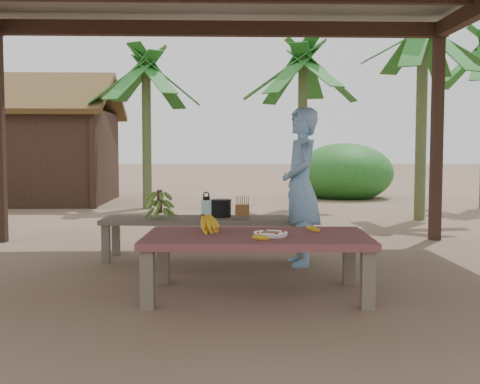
{
  "coord_description": "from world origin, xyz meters",
  "views": [
    {
      "loc": [
        -0.01,
        -5.41,
        1.2
      ],
      "look_at": [
        0.17,
        0.02,
        0.8
      ],
      "focal_mm": 45.0,
      "sensor_mm": 36.0,
      "label": 1
    }
  ],
  "objects_px": {
    "work_table": "(257,242)",
    "water_flask": "(206,213)",
    "plate": "(271,234)",
    "bench": "(206,223)",
    "cooking_pot": "(221,209)",
    "woman": "(301,187)",
    "ripe_banana_bunch": "(203,222)"
  },
  "relations": [
    {
      "from": "work_table",
      "to": "water_flask",
      "type": "distance_m",
      "value": 0.59
    },
    {
      "from": "plate",
      "to": "water_flask",
      "type": "distance_m",
      "value": 0.72
    },
    {
      "from": "bench",
      "to": "cooking_pot",
      "type": "bearing_deg",
      "value": 27.98
    },
    {
      "from": "plate",
      "to": "cooking_pot",
      "type": "xyz_separation_m",
      "value": [
        -0.39,
        1.79,
        0.02
      ]
    },
    {
      "from": "water_flask",
      "to": "plate",
      "type": "bearing_deg",
      "value": -42.91
    },
    {
      "from": "bench",
      "to": "water_flask",
      "type": "bearing_deg",
      "value": -85.43
    },
    {
      "from": "bench",
      "to": "woman",
      "type": "xyz_separation_m",
      "value": [
        0.97,
        -0.34,
        0.41
      ]
    },
    {
      "from": "water_flask",
      "to": "woman",
      "type": "relative_size",
      "value": 0.2
    },
    {
      "from": "work_table",
      "to": "bench",
      "type": "distance_m",
      "value": 1.66
    },
    {
      "from": "plate",
      "to": "woman",
      "type": "height_order",
      "value": "woman"
    },
    {
      "from": "work_table",
      "to": "ripe_banana_bunch",
      "type": "xyz_separation_m",
      "value": [
        -0.44,
        0.14,
        0.15
      ]
    },
    {
      "from": "plate",
      "to": "cooking_pot",
      "type": "distance_m",
      "value": 1.83
    },
    {
      "from": "bench",
      "to": "water_flask",
      "type": "distance_m",
      "value": 1.26
    },
    {
      "from": "cooking_pot",
      "to": "bench",
      "type": "bearing_deg",
      "value": -155.16
    },
    {
      "from": "ripe_banana_bunch",
      "to": "cooking_pot",
      "type": "height_order",
      "value": "ripe_banana_bunch"
    },
    {
      "from": "plate",
      "to": "water_flask",
      "type": "xyz_separation_m",
      "value": [
        -0.52,
        0.48,
        0.12
      ]
    },
    {
      "from": "ripe_banana_bunch",
      "to": "plate",
      "type": "bearing_deg",
      "value": -24.93
    },
    {
      "from": "woman",
      "to": "ripe_banana_bunch",
      "type": "bearing_deg",
      "value": -44.77
    },
    {
      "from": "cooking_pot",
      "to": "ripe_banana_bunch",
      "type": "bearing_deg",
      "value": -95.83
    },
    {
      "from": "bench",
      "to": "woman",
      "type": "bearing_deg",
      "value": -16.17
    },
    {
      "from": "ripe_banana_bunch",
      "to": "woman",
      "type": "bearing_deg",
      "value": 49.16
    },
    {
      "from": "bench",
      "to": "ripe_banana_bunch",
      "type": "distance_m",
      "value": 1.48
    },
    {
      "from": "plate",
      "to": "work_table",
      "type": "bearing_deg",
      "value": 132.5
    },
    {
      "from": "work_table",
      "to": "ripe_banana_bunch",
      "type": "height_order",
      "value": "ripe_banana_bunch"
    },
    {
      "from": "bench",
      "to": "work_table",
      "type": "bearing_deg",
      "value": -71.31
    },
    {
      "from": "bench",
      "to": "plate",
      "type": "height_order",
      "value": "plate"
    },
    {
      "from": "plate",
      "to": "bench",
      "type": "bearing_deg",
      "value": 107.78
    },
    {
      "from": "work_table",
      "to": "plate",
      "type": "bearing_deg",
      "value": -44.72
    },
    {
      "from": "plate",
      "to": "cooking_pot",
      "type": "height_order",
      "value": "cooking_pot"
    },
    {
      "from": "bench",
      "to": "woman",
      "type": "relative_size",
      "value": 1.38
    },
    {
      "from": "work_table",
      "to": "plate",
      "type": "xyz_separation_m",
      "value": [
        0.1,
        -0.11,
        0.08
      ]
    },
    {
      "from": "ripe_banana_bunch",
      "to": "water_flask",
      "type": "height_order",
      "value": "water_flask"
    }
  ]
}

